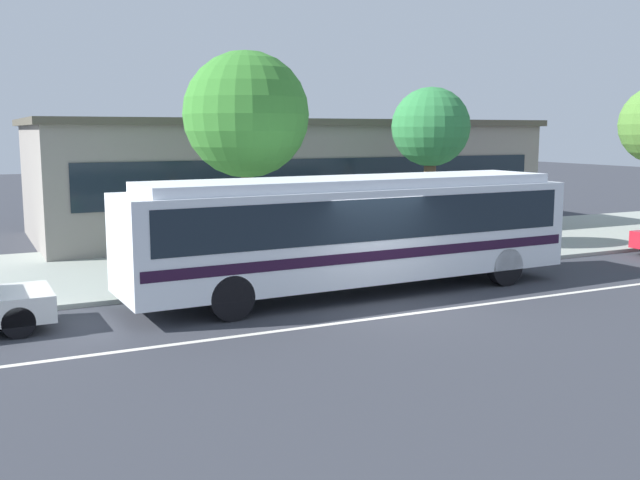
{
  "coord_description": "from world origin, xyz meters",
  "views": [
    {
      "loc": [
        -8.63,
        -14.09,
        4.03
      ],
      "look_at": [
        -0.61,
        2.26,
        1.3
      ],
      "focal_mm": 40.98,
      "sensor_mm": 36.0,
      "label": 1
    }
  ],
  "objects_px": {
    "bus_stop_sign": "(431,211)",
    "street_tree_mid_block": "(431,129)",
    "pedestrian_walking_along_curb": "(247,236)",
    "transit_bus": "(355,226)",
    "street_tree_near_stop": "(246,115)",
    "pedestrian_waiting_near_sign": "(132,250)"
  },
  "relations": [
    {
      "from": "transit_bus",
      "to": "street_tree_near_stop",
      "type": "relative_size",
      "value": 1.92
    },
    {
      "from": "bus_stop_sign",
      "to": "street_tree_near_stop",
      "type": "height_order",
      "value": "street_tree_near_stop"
    },
    {
      "from": "street_tree_near_stop",
      "to": "street_tree_mid_block",
      "type": "height_order",
      "value": "street_tree_near_stop"
    },
    {
      "from": "pedestrian_walking_along_curb",
      "to": "street_tree_mid_block",
      "type": "xyz_separation_m",
      "value": [
        6.92,
        1.2,
        2.97
      ]
    },
    {
      "from": "pedestrian_walking_along_curb",
      "to": "pedestrian_waiting_near_sign",
      "type": "bearing_deg",
      "value": -166.19
    },
    {
      "from": "street_tree_near_stop",
      "to": "street_tree_mid_block",
      "type": "bearing_deg",
      "value": 9.13
    },
    {
      "from": "transit_bus",
      "to": "pedestrian_walking_along_curb",
      "type": "distance_m",
      "value": 3.7
    },
    {
      "from": "street_tree_near_stop",
      "to": "transit_bus",
      "type": "bearing_deg",
      "value": -64.85
    },
    {
      "from": "bus_stop_sign",
      "to": "street_tree_mid_block",
      "type": "height_order",
      "value": "street_tree_mid_block"
    },
    {
      "from": "pedestrian_walking_along_curb",
      "to": "bus_stop_sign",
      "type": "height_order",
      "value": "bus_stop_sign"
    },
    {
      "from": "pedestrian_waiting_near_sign",
      "to": "street_tree_mid_block",
      "type": "height_order",
      "value": "street_tree_mid_block"
    },
    {
      "from": "transit_bus",
      "to": "street_tree_mid_block",
      "type": "height_order",
      "value": "street_tree_mid_block"
    },
    {
      "from": "transit_bus",
      "to": "street_tree_mid_block",
      "type": "relative_size",
      "value": 2.19
    },
    {
      "from": "bus_stop_sign",
      "to": "street_tree_mid_block",
      "type": "xyz_separation_m",
      "value": [
        1.72,
        2.57,
        2.38
      ]
    },
    {
      "from": "transit_bus",
      "to": "street_tree_mid_block",
      "type": "bearing_deg",
      "value": 40.25
    },
    {
      "from": "bus_stop_sign",
      "to": "street_tree_near_stop",
      "type": "bearing_deg",
      "value": 164.07
    },
    {
      "from": "bus_stop_sign",
      "to": "transit_bus",
      "type": "bearing_deg",
      "value": -151.92
    },
    {
      "from": "pedestrian_walking_along_curb",
      "to": "street_tree_near_stop",
      "type": "distance_m",
      "value": 3.32
    },
    {
      "from": "pedestrian_waiting_near_sign",
      "to": "street_tree_mid_block",
      "type": "relative_size",
      "value": 0.31
    },
    {
      "from": "transit_bus",
      "to": "pedestrian_walking_along_curb",
      "type": "height_order",
      "value": "transit_bus"
    },
    {
      "from": "pedestrian_walking_along_curb",
      "to": "bus_stop_sign",
      "type": "distance_m",
      "value": 5.41
    },
    {
      "from": "transit_bus",
      "to": "bus_stop_sign",
      "type": "relative_size",
      "value": 4.72
    }
  ]
}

